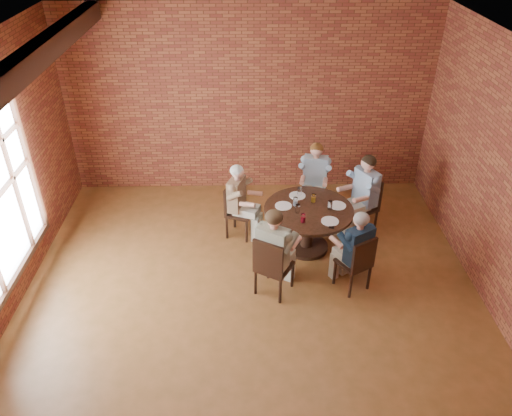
{
  "coord_description": "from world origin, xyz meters",
  "views": [
    {
      "loc": [
        -0.06,
        -4.96,
        4.88
      ],
      "look_at": [
        0.08,
        1.0,
        1.07
      ],
      "focal_mm": 35.0,
      "sensor_mm": 36.0,
      "label": 1
    }
  ],
  "objects_px": {
    "chair_b": "(314,185)",
    "diner_b": "(314,180)",
    "chair_e": "(358,262)",
    "diner_a": "(362,195)",
    "chair_c": "(236,208)",
    "dining_table": "(308,221)",
    "chair_d": "(271,265)",
    "diner_d": "(275,252)",
    "smartphone": "(332,225)",
    "diner_e": "(355,251)",
    "diner_c": "(240,202)",
    "chair_a": "(365,202)"
  },
  "relations": [
    {
      "from": "chair_e",
      "to": "smartphone",
      "type": "relative_size",
      "value": 5.84
    },
    {
      "from": "chair_a",
      "to": "diner_d",
      "type": "xyz_separation_m",
      "value": [
        -1.59,
        -1.53,
        0.17
      ]
    },
    {
      "from": "chair_c",
      "to": "diner_c",
      "type": "xyz_separation_m",
      "value": [
        0.07,
        -0.03,
        0.15
      ]
    },
    {
      "from": "chair_a",
      "to": "dining_table",
      "type": "bearing_deg",
      "value": -90.0
    },
    {
      "from": "chair_a",
      "to": "chair_c",
      "type": "distance_m",
      "value": 2.15
    },
    {
      "from": "chair_b",
      "to": "diner_d",
      "type": "height_order",
      "value": "diner_d"
    },
    {
      "from": "diner_c",
      "to": "smartphone",
      "type": "height_order",
      "value": "diner_c"
    },
    {
      "from": "chair_b",
      "to": "diner_b",
      "type": "bearing_deg",
      "value": -90.0
    },
    {
      "from": "chair_b",
      "to": "chair_d",
      "type": "height_order",
      "value": "chair_d"
    },
    {
      "from": "chair_b",
      "to": "diner_a",
      "type": "bearing_deg",
      "value": -30.35
    },
    {
      "from": "diner_d",
      "to": "diner_e",
      "type": "bearing_deg",
      "value": -146.79
    },
    {
      "from": "diner_b",
      "to": "diner_d",
      "type": "bearing_deg",
      "value": -99.52
    },
    {
      "from": "diner_b",
      "to": "diner_c",
      "type": "bearing_deg",
      "value": -141.18
    },
    {
      "from": "chair_e",
      "to": "smartphone",
      "type": "xyz_separation_m",
      "value": [
        -0.3,
        0.54,
        0.26
      ]
    },
    {
      "from": "diner_b",
      "to": "chair_e",
      "type": "relative_size",
      "value": 1.45
    },
    {
      "from": "chair_a",
      "to": "smartphone",
      "type": "bearing_deg",
      "value": -63.94
    },
    {
      "from": "diner_b",
      "to": "chair_d",
      "type": "xyz_separation_m",
      "value": [
        -0.84,
        -2.12,
        -0.14
      ]
    },
    {
      "from": "diner_a",
      "to": "chair_e",
      "type": "distance_m",
      "value": 1.55
    },
    {
      "from": "chair_b",
      "to": "smartphone",
      "type": "distance_m",
      "value": 1.62
    },
    {
      "from": "diner_c",
      "to": "smartphone",
      "type": "distance_m",
      "value": 1.61
    },
    {
      "from": "chair_c",
      "to": "chair_e",
      "type": "height_order",
      "value": "chair_e"
    },
    {
      "from": "diner_d",
      "to": "diner_e",
      "type": "height_order",
      "value": "diner_d"
    },
    {
      "from": "chair_b",
      "to": "diner_b",
      "type": "height_order",
      "value": "diner_b"
    },
    {
      "from": "chair_e",
      "to": "diner_a",
      "type": "bearing_deg",
      "value": -133.39
    },
    {
      "from": "chair_b",
      "to": "diner_e",
      "type": "height_order",
      "value": "diner_e"
    },
    {
      "from": "dining_table",
      "to": "diner_b",
      "type": "bearing_deg",
      "value": 78.17
    },
    {
      "from": "chair_d",
      "to": "smartphone",
      "type": "distance_m",
      "value": 1.12
    },
    {
      "from": "diner_a",
      "to": "chair_e",
      "type": "xyz_separation_m",
      "value": [
        -0.35,
        -1.5,
        -0.19
      ]
    },
    {
      "from": "dining_table",
      "to": "chair_a",
      "type": "height_order",
      "value": "chair_a"
    },
    {
      "from": "chair_d",
      "to": "diner_e",
      "type": "xyz_separation_m",
      "value": [
        1.17,
        0.14,
        0.12
      ]
    },
    {
      "from": "dining_table",
      "to": "diner_a",
      "type": "height_order",
      "value": "diner_a"
    },
    {
      "from": "diner_c",
      "to": "diner_d",
      "type": "distance_m",
      "value": 1.47
    },
    {
      "from": "dining_table",
      "to": "diner_b",
      "type": "height_order",
      "value": "diner_b"
    },
    {
      "from": "diner_e",
      "to": "chair_a",
      "type": "bearing_deg",
      "value": -137.93
    },
    {
      "from": "diner_a",
      "to": "chair_d",
      "type": "bearing_deg",
      "value": -73.03
    },
    {
      "from": "chair_e",
      "to": "diner_e",
      "type": "bearing_deg",
      "value": -90.0
    },
    {
      "from": "chair_e",
      "to": "chair_d",
      "type": "bearing_deg",
      "value": -27.07
    },
    {
      "from": "chair_c",
      "to": "diner_e",
      "type": "distance_m",
      "value": 2.17
    },
    {
      "from": "diner_b",
      "to": "diner_c",
      "type": "distance_m",
      "value": 1.44
    },
    {
      "from": "chair_a",
      "to": "chair_b",
      "type": "height_order",
      "value": "chair_a"
    },
    {
      "from": "chair_d",
      "to": "diner_d",
      "type": "relative_size",
      "value": 0.7
    },
    {
      "from": "diner_e",
      "to": "chair_d",
      "type": "bearing_deg",
      "value": -23.63
    },
    {
      "from": "diner_d",
      "to": "dining_table",
      "type": "bearing_deg",
      "value": -90.0
    },
    {
      "from": "diner_a",
      "to": "smartphone",
      "type": "bearing_deg",
      "value": -61.96
    },
    {
      "from": "dining_table",
      "to": "diner_c",
      "type": "relative_size",
      "value": 1.07
    },
    {
      "from": "dining_table",
      "to": "chair_c",
      "type": "distance_m",
      "value": 1.21
    },
    {
      "from": "diner_c",
      "to": "chair_d",
      "type": "xyz_separation_m",
      "value": [
        0.44,
        -1.47,
        -0.12
      ]
    },
    {
      "from": "diner_b",
      "to": "smartphone",
      "type": "distance_m",
      "value": 1.52
    },
    {
      "from": "diner_c",
      "to": "smartphone",
      "type": "relative_size",
      "value": 8.23
    },
    {
      "from": "chair_c",
      "to": "dining_table",
      "type": "bearing_deg",
      "value": -90.0
    }
  ]
}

